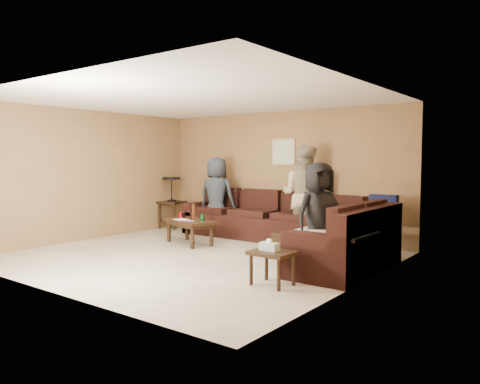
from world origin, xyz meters
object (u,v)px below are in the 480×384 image
at_px(person_right, 319,217).
at_px(waste_bin, 281,240).
at_px(sectional_sofa, 289,230).
at_px(coffee_table, 190,223).
at_px(end_table_left, 172,202).
at_px(person_middle, 304,195).
at_px(side_table_right, 272,255).
at_px(person_left, 217,196).

bearing_deg(person_right, waste_bin, 74.70).
xyz_separation_m(sectional_sofa, person_right, (1.20, -1.20, 0.43)).
height_order(coffee_table, end_table_left, end_table_left).
distance_m(coffee_table, end_table_left, 2.10).
bearing_deg(sectional_sofa, waste_bin, -119.39).
bearing_deg(person_middle, end_table_left, -2.77).
height_order(sectional_sofa, person_right, person_right).
relative_size(coffee_table, person_middle, 0.65).
bearing_deg(waste_bin, person_right, -39.84).
distance_m(coffee_table, side_table_right, 3.11).
relative_size(waste_bin, person_right, 0.19).
distance_m(waste_bin, person_middle, 0.99).
relative_size(side_table_right, person_left, 0.36).
bearing_deg(person_left, end_table_left, -15.41).
bearing_deg(sectional_sofa, person_left, 168.25).
xyz_separation_m(waste_bin, person_right, (1.27, -1.06, 0.61)).
relative_size(sectional_sofa, person_left, 2.90).
bearing_deg(end_table_left, person_right, -20.17).
relative_size(person_left, person_middle, 0.88).
bearing_deg(person_left, person_middle, 169.41).
height_order(waste_bin, person_left, person_left).
bearing_deg(end_table_left, side_table_right, -31.08).
xyz_separation_m(side_table_right, person_middle, (-1.07, 2.69, 0.53)).
height_order(end_table_left, person_left, person_left).
bearing_deg(coffee_table, sectional_sofa, 24.18).
xyz_separation_m(end_table_left, waste_bin, (3.28, -0.61, -0.46)).
distance_m(person_left, person_middle, 2.01).
bearing_deg(person_right, person_middle, 59.53).
relative_size(coffee_table, waste_bin, 4.05).
relative_size(sectional_sofa, coffee_table, 3.92).
height_order(side_table_right, person_left, person_left).
height_order(coffee_table, person_middle, person_middle).
xyz_separation_m(end_table_left, person_right, (4.56, -1.67, 0.16)).
distance_m(waste_bin, person_right, 1.77).
bearing_deg(end_table_left, coffee_table, -35.83).
distance_m(end_table_left, person_right, 4.86).
height_order(person_left, person_middle, person_middle).
bearing_deg(waste_bin, sectional_sofa, 60.61).
bearing_deg(side_table_right, waste_bin, 119.35).
bearing_deg(coffee_table, waste_bin, 21.10).
relative_size(waste_bin, person_middle, 0.16).
xyz_separation_m(coffee_table, end_table_left, (-1.69, 1.22, 0.22)).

